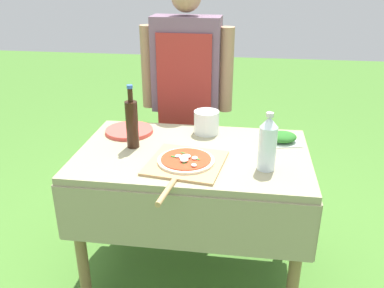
% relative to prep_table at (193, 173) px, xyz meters
% --- Properties ---
extents(ground_plane, '(12.00, 12.00, 0.00)m').
position_rel_prep_table_xyz_m(ground_plane, '(0.00, 0.00, -0.65)').
color(ground_plane, '#477A2D').
extents(prep_table, '(1.15, 0.73, 0.78)m').
position_rel_prep_table_xyz_m(prep_table, '(0.00, 0.00, 0.00)').
color(prep_table, gray).
rests_on(prep_table, ground).
extents(person_cook, '(0.58, 0.20, 1.54)m').
position_rel_prep_table_xyz_m(person_cook, '(-0.13, 0.66, 0.25)').
color(person_cook, '#333D56').
rests_on(person_cook, ground).
extents(pizza_on_peel, '(0.38, 0.56, 0.05)m').
position_rel_prep_table_xyz_m(pizza_on_peel, '(-0.02, -0.15, 0.14)').
color(pizza_on_peel, tan).
rests_on(pizza_on_peel, prep_table).
extents(oil_bottle, '(0.06, 0.06, 0.32)m').
position_rel_prep_table_xyz_m(oil_bottle, '(-0.31, 0.01, 0.25)').
color(oil_bottle, black).
rests_on(oil_bottle, prep_table).
extents(water_bottle, '(0.08, 0.08, 0.27)m').
position_rel_prep_table_xyz_m(water_bottle, '(0.35, -0.14, 0.25)').
color(water_bottle, silver).
rests_on(water_bottle, prep_table).
extents(herb_container, '(0.20, 0.18, 0.06)m').
position_rel_prep_table_xyz_m(herb_container, '(0.44, 0.18, 0.15)').
color(herb_container, silver).
rests_on(herb_container, prep_table).
extents(mixing_tub, '(0.14, 0.14, 0.12)m').
position_rel_prep_table_xyz_m(mixing_tub, '(0.04, 0.25, 0.18)').
color(mixing_tub, silver).
rests_on(mixing_tub, prep_table).
extents(plate_stack, '(0.26, 0.26, 0.02)m').
position_rel_prep_table_xyz_m(plate_stack, '(-0.38, 0.20, 0.13)').
color(plate_stack, '#DB4C42').
rests_on(plate_stack, prep_table).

